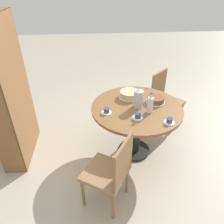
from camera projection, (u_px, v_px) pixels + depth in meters
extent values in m
plane|color=#B2A893|center=(134.00, 151.00, 3.16)|extent=(14.00, 14.00, 0.00)
cylinder|color=black|center=(134.00, 150.00, 3.15)|extent=(0.45, 0.45, 0.03)
cylinder|color=black|center=(135.00, 130.00, 2.96)|extent=(0.15, 0.15, 0.68)
cylinder|color=brown|center=(137.00, 108.00, 2.76)|extent=(1.15, 1.15, 0.04)
cylinder|color=olive|center=(170.00, 123.00, 3.38)|extent=(0.03, 0.03, 0.40)
cylinder|color=olive|center=(181.00, 114.00, 3.61)|extent=(0.03, 0.03, 0.40)
cylinder|color=olive|center=(151.00, 115.00, 3.58)|extent=(0.03, 0.03, 0.40)
cylinder|color=olive|center=(162.00, 106.00, 3.81)|extent=(0.03, 0.03, 0.40)
cube|color=#93704C|center=(168.00, 103.00, 3.47)|extent=(0.59, 0.59, 0.04)
cube|color=olive|center=(159.00, 85.00, 3.45)|extent=(0.29, 0.31, 0.45)
cylinder|color=olive|center=(99.00, 169.00, 2.60)|extent=(0.03, 0.03, 0.40)
cylinder|color=olive|center=(83.00, 193.00, 2.33)|extent=(0.03, 0.03, 0.40)
cylinder|color=olive|center=(127.00, 180.00, 2.47)|extent=(0.03, 0.03, 0.40)
cylinder|color=olive|center=(113.00, 206.00, 2.20)|extent=(0.03, 0.03, 0.40)
cube|color=#93704C|center=(105.00, 173.00, 2.28)|extent=(0.58, 0.58, 0.04)
cube|color=olive|center=(123.00, 162.00, 2.07)|extent=(0.36, 0.23, 0.45)
cube|color=brown|center=(17.00, 81.00, 2.99)|extent=(0.04, 0.28, 1.84)
cube|color=brown|center=(19.00, 94.00, 2.67)|extent=(0.83, 0.02, 1.84)
cube|color=brown|center=(24.00, 150.00, 3.15)|extent=(0.75, 0.27, 0.04)
cube|color=brown|center=(17.00, 125.00, 2.91)|extent=(0.75, 0.27, 0.04)
cube|color=brown|center=(8.00, 95.00, 2.66)|extent=(0.75, 0.27, 0.04)
cube|color=#28703D|center=(27.00, 130.00, 3.25)|extent=(0.28, 0.21, 0.32)
cube|color=gold|center=(17.00, 150.00, 2.84)|extent=(0.28, 0.21, 0.37)
cube|color=#234793|center=(19.00, 102.00, 3.00)|extent=(0.26, 0.21, 0.39)
cube|color=#234793|center=(9.00, 126.00, 2.61)|extent=(0.26, 0.21, 0.30)
cube|color=teal|center=(10.00, 73.00, 2.72)|extent=(0.36, 0.21, 0.37)
cube|color=#B72D28|center=(1.00, 34.00, 2.49)|extent=(0.30, 0.21, 0.37)
cylinder|color=silver|center=(138.00, 99.00, 2.68)|extent=(0.12, 0.12, 0.23)
cone|color=silver|center=(139.00, 90.00, 2.62)|extent=(0.11, 0.11, 0.02)
sphere|color=silver|center=(139.00, 89.00, 2.61)|extent=(0.02, 0.02, 0.02)
cylinder|color=silver|center=(150.00, 105.00, 2.59)|extent=(0.07, 0.07, 0.20)
cylinder|color=silver|center=(151.00, 96.00, 2.52)|extent=(0.03, 0.03, 0.06)
cylinder|color=#2D5184|center=(151.00, 93.00, 2.50)|extent=(0.04, 0.04, 0.01)
cylinder|color=silver|center=(129.00, 97.00, 2.95)|extent=(0.29, 0.29, 0.01)
cylinder|color=#DBB784|center=(130.00, 94.00, 2.93)|extent=(0.26, 0.26, 0.08)
cylinder|color=silver|center=(155.00, 102.00, 2.84)|extent=(0.25, 0.25, 0.01)
cylinder|color=brown|center=(156.00, 99.00, 2.82)|extent=(0.22, 0.22, 0.07)
cylinder|color=white|center=(138.00, 118.00, 2.54)|extent=(0.12, 0.12, 0.01)
cylinder|color=#334775|center=(138.00, 116.00, 2.52)|extent=(0.07, 0.07, 0.05)
cylinder|color=white|center=(107.00, 112.00, 2.63)|extent=(0.12, 0.12, 0.01)
cylinder|color=#334775|center=(107.00, 110.00, 2.61)|extent=(0.07, 0.07, 0.05)
cylinder|color=white|center=(169.00, 122.00, 2.46)|extent=(0.12, 0.12, 0.01)
cylinder|color=#334775|center=(170.00, 120.00, 2.44)|extent=(0.07, 0.07, 0.05)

